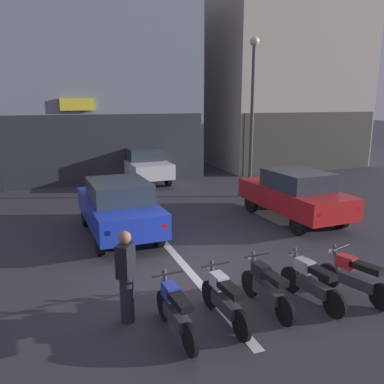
{
  "coord_description": "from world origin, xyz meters",
  "views": [
    {
      "loc": [
        -2.87,
        -7.64,
        3.8
      ],
      "look_at": [
        0.76,
        2.0,
        1.4
      ],
      "focal_mm": 36.73,
      "sensor_mm": 36.0,
      "label": 1
    }
  ],
  "objects_px": {
    "motorcycle_blue_row_leftmost": "(175,310)",
    "motorcycle_red_row_rightmost": "(354,276)",
    "motorcycle_silver_row_right_mid": "(311,281)",
    "car_blue_crossing_near": "(119,206)",
    "street_lamp": "(253,101)",
    "person_by_motorcycles": "(126,276)",
    "car_white_down_street": "(143,164)",
    "motorcycle_white_row_left_mid": "(224,298)",
    "car_red_parked_kerbside": "(295,194)",
    "motorcycle_black_row_centre": "(266,286)"
  },
  "relations": [
    {
      "from": "car_blue_crossing_near",
      "to": "motorcycle_red_row_rightmost",
      "type": "bearing_deg",
      "value": -55.58
    },
    {
      "from": "street_lamp",
      "to": "motorcycle_black_row_centre",
      "type": "bearing_deg",
      "value": -116.85
    },
    {
      "from": "car_white_down_street",
      "to": "motorcycle_white_row_left_mid",
      "type": "distance_m",
      "value": 12.6
    },
    {
      "from": "car_blue_crossing_near",
      "to": "motorcycle_red_row_rightmost",
      "type": "distance_m",
      "value": 6.43
    },
    {
      "from": "car_red_parked_kerbside",
      "to": "car_white_down_street",
      "type": "distance_m",
      "value": 8.36
    },
    {
      "from": "car_blue_crossing_near",
      "to": "motorcycle_red_row_rightmost",
      "type": "xyz_separation_m",
      "value": [
        3.62,
        -5.29,
        -0.43
      ]
    },
    {
      "from": "street_lamp",
      "to": "motorcycle_blue_row_leftmost",
      "type": "distance_m",
      "value": 10.65
    },
    {
      "from": "car_white_down_street",
      "to": "street_lamp",
      "type": "height_order",
      "value": "street_lamp"
    },
    {
      "from": "car_red_parked_kerbside",
      "to": "motorcycle_black_row_centre",
      "type": "distance_m",
      "value": 5.98
    },
    {
      "from": "street_lamp",
      "to": "motorcycle_silver_row_right_mid",
      "type": "bearing_deg",
      "value": -111.12
    },
    {
      "from": "car_red_parked_kerbside",
      "to": "motorcycle_silver_row_right_mid",
      "type": "bearing_deg",
      "value": -121.47
    },
    {
      "from": "car_red_parked_kerbside",
      "to": "motorcycle_silver_row_right_mid",
      "type": "distance_m",
      "value": 5.53
    },
    {
      "from": "person_by_motorcycles",
      "to": "motorcycle_black_row_centre",
      "type": "bearing_deg",
      "value": -11.25
    },
    {
      "from": "street_lamp",
      "to": "car_white_down_street",
      "type": "bearing_deg",
      "value": 127.62
    },
    {
      "from": "motorcycle_silver_row_right_mid",
      "to": "motorcycle_red_row_rightmost",
      "type": "distance_m",
      "value": 0.92
    },
    {
      "from": "person_by_motorcycles",
      "to": "car_white_down_street",
      "type": "bearing_deg",
      "value": 74.92
    },
    {
      "from": "person_by_motorcycles",
      "to": "motorcycle_red_row_rightmost",
      "type": "bearing_deg",
      "value": -9.57
    },
    {
      "from": "motorcycle_white_row_left_mid",
      "to": "motorcycle_red_row_rightmost",
      "type": "bearing_deg",
      "value": -2.17
    },
    {
      "from": "motorcycle_blue_row_leftmost",
      "to": "motorcycle_white_row_left_mid",
      "type": "relative_size",
      "value": 1.0
    },
    {
      "from": "car_white_down_street",
      "to": "motorcycle_silver_row_right_mid",
      "type": "xyz_separation_m",
      "value": [
        0.21,
        -12.47,
        -0.43
      ]
    },
    {
      "from": "car_blue_crossing_near",
      "to": "car_red_parked_kerbside",
      "type": "xyz_separation_m",
      "value": [
        5.59,
        -0.46,
        0.0
      ]
    },
    {
      "from": "car_red_parked_kerbside",
      "to": "motorcycle_blue_row_leftmost",
      "type": "distance_m",
      "value": 7.41
    },
    {
      "from": "motorcycle_red_row_rightmost",
      "to": "person_by_motorcycles",
      "type": "height_order",
      "value": "person_by_motorcycles"
    },
    {
      "from": "motorcycle_blue_row_leftmost",
      "to": "motorcycle_red_row_rightmost",
      "type": "relative_size",
      "value": 1.03
    },
    {
      "from": "car_white_down_street",
      "to": "person_by_motorcycles",
      "type": "height_order",
      "value": "person_by_motorcycles"
    },
    {
      "from": "motorcycle_silver_row_right_mid",
      "to": "motorcycle_red_row_rightmost",
      "type": "xyz_separation_m",
      "value": [
        0.92,
        -0.12,
        0.0
      ]
    },
    {
      "from": "motorcycle_blue_row_leftmost",
      "to": "street_lamp",
      "type": "bearing_deg",
      "value": 54.34
    },
    {
      "from": "car_blue_crossing_near",
      "to": "motorcycle_blue_row_leftmost",
      "type": "height_order",
      "value": "car_blue_crossing_near"
    },
    {
      "from": "car_red_parked_kerbside",
      "to": "motorcycle_black_row_centre",
      "type": "bearing_deg",
      "value": -129.58
    },
    {
      "from": "motorcycle_black_row_centre",
      "to": "motorcycle_blue_row_leftmost",
      "type": "bearing_deg",
      "value": -173.75
    },
    {
      "from": "motorcycle_red_row_rightmost",
      "to": "motorcycle_silver_row_right_mid",
      "type": "bearing_deg",
      "value": 172.42
    },
    {
      "from": "motorcycle_silver_row_right_mid",
      "to": "car_red_parked_kerbside",
      "type": "bearing_deg",
      "value": 58.53
    },
    {
      "from": "motorcycle_black_row_centre",
      "to": "person_by_motorcycles",
      "type": "height_order",
      "value": "person_by_motorcycles"
    },
    {
      "from": "car_blue_crossing_near",
      "to": "motorcycle_silver_row_right_mid",
      "type": "relative_size",
      "value": 2.5
    },
    {
      "from": "car_red_parked_kerbside",
      "to": "motorcycle_red_row_rightmost",
      "type": "bearing_deg",
      "value": -112.14
    },
    {
      "from": "car_red_parked_kerbside",
      "to": "motorcycle_red_row_rightmost",
      "type": "distance_m",
      "value": 5.23
    },
    {
      "from": "person_by_motorcycles",
      "to": "motorcycle_silver_row_right_mid",
      "type": "bearing_deg",
      "value": -10.1
    },
    {
      "from": "car_red_parked_kerbside",
      "to": "car_white_down_street",
      "type": "relative_size",
      "value": 1.0
    },
    {
      "from": "motorcycle_red_row_rightmost",
      "to": "street_lamp",
      "type": "bearing_deg",
      "value": 74.92
    },
    {
      "from": "motorcycle_silver_row_right_mid",
      "to": "motorcycle_red_row_rightmost",
      "type": "height_order",
      "value": "same"
    },
    {
      "from": "street_lamp",
      "to": "person_by_motorcycles",
      "type": "xyz_separation_m",
      "value": [
        -6.55,
        -7.52,
        -2.94
      ]
    },
    {
      "from": "car_white_down_street",
      "to": "person_by_motorcycles",
      "type": "relative_size",
      "value": 2.48
    },
    {
      "from": "motorcycle_red_row_rightmost",
      "to": "person_by_motorcycles",
      "type": "xyz_separation_m",
      "value": [
        -4.32,
        0.73,
        0.4
      ]
    },
    {
      "from": "car_blue_crossing_near",
      "to": "motorcycle_black_row_centre",
      "type": "xyz_separation_m",
      "value": [
        1.79,
        -5.05,
        -0.43
      ]
    },
    {
      "from": "car_white_down_street",
      "to": "car_red_parked_kerbside",
      "type": "bearing_deg",
      "value": -68.29
    },
    {
      "from": "car_red_parked_kerbside",
      "to": "motorcycle_red_row_rightmost",
      "type": "relative_size",
      "value": 2.57
    },
    {
      "from": "motorcycle_blue_row_leftmost",
      "to": "motorcycle_white_row_left_mid",
      "type": "xyz_separation_m",
      "value": [
        0.92,
        0.07,
        0.0
      ]
    },
    {
      "from": "car_red_parked_kerbside",
      "to": "motorcycle_black_row_centre",
      "type": "relative_size",
      "value": 2.49
    },
    {
      "from": "car_white_down_street",
      "to": "motorcycle_white_row_left_mid",
      "type": "bearing_deg",
      "value": -97.42
    },
    {
      "from": "car_white_down_street",
      "to": "person_by_motorcycles",
      "type": "distance_m",
      "value": 12.29
    }
  ]
}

